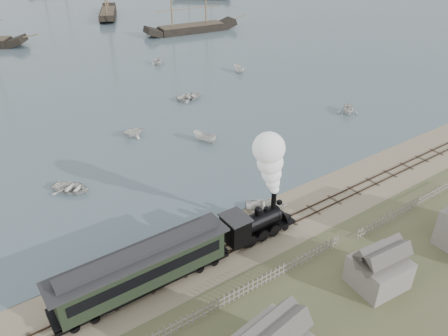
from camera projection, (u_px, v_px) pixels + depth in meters
ground at (261, 217)px, 42.22m from camera, size 600.00×600.00×0.00m
rail_track at (275, 228)px, 40.79m from camera, size 120.00×1.80×0.16m
picket_fence_west at (253, 291)px, 34.09m from camera, size 19.00×0.10×1.20m
picket_fence_east at (408, 211)px, 43.03m from camera, size 15.00×0.10×1.20m
shed_mid at (376, 284)px, 34.72m from camera, size 4.00×3.50×3.60m
locomotive at (268, 192)px, 37.98m from camera, size 7.71×2.88×9.61m
passenger_coach at (143, 268)px, 33.16m from camera, size 14.38×2.77×3.49m
beached_dinghy at (267, 206)px, 43.08m from camera, size 4.76×5.09×0.86m
rowboat_0 at (71, 188)px, 45.80m from camera, size 5.09×4.97×0.86m
rowboat_1 at (133, 131)px, 56.75m from camera, size 2.76×3.15×1.59m
rowboat_2 at (205, 137)px, 55.41m from camera, size 3.55×2.57×1.29m
rowboat_3 at (190, 96)px, 68.09m from camera, size 3.07×4.29×0.88m
rowboat_4 at (348, 108)px, 63.09m from camera, size 4.50×4.42×1.79m
rowboat_5 at (239, 69)px, 79.14m from camera, size 3.32×1.71×1.22m
rowboat_7 at (157, 60)px, 83.05m from camera, size 3.34×2.93×1.68m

